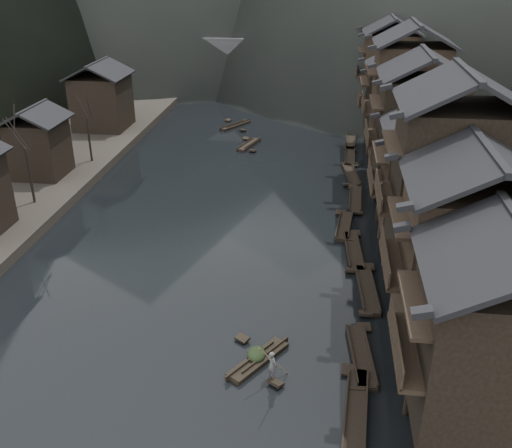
# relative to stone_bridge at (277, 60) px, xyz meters

# --- Properties ---
(water) EXTENTS (300.00, 300.00, 0.00)m
(water) POSITION_rel_stone_bridge_xyz_m (0.00, -72.00, -5.11)
(water) COLOR black
(water) RESTS_ON ground
(stilt_houses) EXTENTS (9.00, 67.60, 16.52)m
(stilt_houses) POSITION_rel_stone_bridge_xyz_m (17.28, -52.55, 3.90)
(stilt_houses) COLOR black
(stilt_houses) RESTS_ON ground
(left_houses) EXTENTS (8.10, 53.20, 8.73)m
(left_houses) POSITION_rel_stone_bridge_xyz_m (-20.50, -51.88, 0.55)
(left_houses) COLOR black
(left_houses) RESTS_ON left_bank
(bare_trees) EXTENTS (3.88, 40.81, 7.76)m
(bare_trees) POSITION_rel_stone_bridge_xyz_m (-17.00, -59.28, 1.32)
(bare_trees) COLOR black
(bare_trees) RESTS_ON left_bank
(moored_sampans) EXTENTS (3.19, 56.25, 0.47)m
(moored_sampans) POSITION_rel_stone_bridge_xyz_m (12.06, -53.56, -4.91)
(moored_sampans) COLOR black
(moored_sampans) RESTS_ON water
(midriver_boats) EXTENTS (6.36, 14.20, 0.45)m
(midriver_boats) POSITION_rel_stone_bridge_xyz_m (-2.11, -28.27, -4.91)
(midriver_boats) COLOR black
(midriver_boats) RESTS_ON water
(stone_bridge) EXTENTS (40.00, 6.00, 9.00)m
(stone_bridge) POSITION_rel_stone_bridge_xyz_m (0.00, 0.00, 0.00)
(stone_bridge) COLOR #4C4C4F
(stone_bridge) RESTS_ON ground
(hero_sampan) EXTENTS (3.57, 4.82, 0.44)m
(hero_sampan) POSITION_rel_stone_bridge_xyz_m (5.79, -74.36, -4.91)
(hero_sampan) COLOR black
(hero_sampan) RESTS_ON water
(cargo_heap) EXTENTS (1.14, 1.49, 0.68)m
(cargo_heap) POSITION_rel_stone_bridge_xyz_m (5.66, -74.16, -4.33)
(cargo_heap) COLOR black
(cargo_heap) RESTS_ON hero_sampan
(boatman) EXTENTS (0.80, 0.78, 1.86)m
(boatman) POSITION_rel_stone_bridge_xyz_m (6.78, -75.88, -3.74)
(boatman) COLOR slate
(boatman) RESTS_ON hero_sampan
(bamboo_pole) EXTENTS (1.81, 1.94, 3.42)m
(bamboo_pole) POSITION_rel_stone_bridge_xyz_m (6.98, -75.88, -1.10)
(bamboo_pole) COLOR #8C7A51
(bamboo_pole) RESTS_ON boatman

